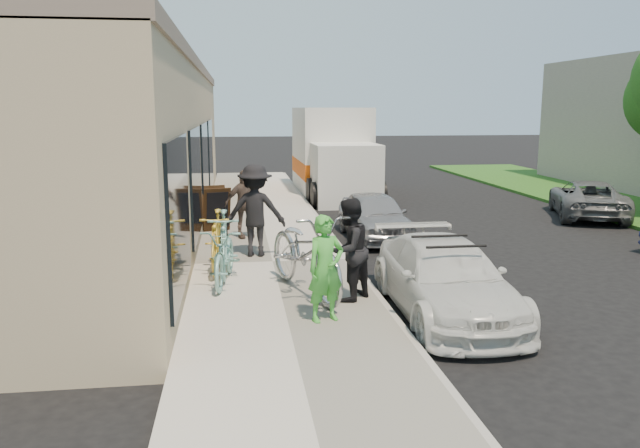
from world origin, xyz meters
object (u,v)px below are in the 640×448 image
woman_rider (326,269)px  cruiser_bike_a (224,243)px  sandwich_board (215,208)px  sedan_white (445,279)px  tandem_bike (306,252)px  moving_truck (333,156)px  sedan_silver (375,216)px  man_standing (349,250)px  cruiser_bike_c (217,241)px  bike_rack (224,232)px  far_car_gray (588,199)px  cruiser_bike_b (225,255)px  bystander_a (255,210)px  bystander_b (244,204)px

woman_rider → cruiser_bike_a: woman_rider is taller
sandwich_board → sedan_white: 7.33m
tandem_bike → woman_rider: size_ratio=1.71×
moving_truck → tandem_bike: moving_truck is taller
sedan_silver → man_standing: bearing=-109.0°
cruiser_bike_a → cruiser_bike_c: size_ratio=1.03×
bike_rack → cruiser_bike_c: cruiser_bike_c is taller
far_car_gray → woman_rider: bearing=64.0°
moving_truck → far_car_gray: 8.67m
moving_truck → woman_rider: 14.03m
far_car_gray → cruiser_bike_b: cruiser_bike_b is taller
sedan_silver → cruiser_bike_c: cruiser_bike_c is taller
sedan_white → sedan_silver: 5.59m
sandwich_board → bystander_a: bystander_a is taller
far_car_gray → cruiser_bike_b: size_ratio=2.05×
sedan_silver → far_car_gray: size_ratio=0.86×
bike_rack → moving_truck: 10.81m
tandem_bike → cruiser_bike_c: 2.20m
woman_rider → man_standing: (0.49, 0.91, 0.05)m
sandwich_board → bike_rack: bearing=-100.3°
far_car_gray → bystander_a: (-9.59, -4.08, 0.54)m
moving_truck → cruiser_bike_a: moving_truck is taller
cruiser_bike_b → bystander_b: bearing=91.2°
cruiser_bike_c → cruiser_bike_b: bearing=-75.7°
cruiser_bike_b → bystander_a: (0.58, 1.92, 0.43)m
sedan_white → moving_truck: size_ratio=0.61×
bike_rack → tandem_bike: size_ratio=0.37×
sedan_silver → bystander_b: size_ratio=2.10×
man_standing → cruiser_bike_a: 2.65m
far_car_gray → woman_rider: woman_rider is taller
tandem_bike → cruiser_bike_a: size_ratio=1.38×
cruiser_bike_a → cruiser_bike_b: 0.57m
man_standing → sedan_white: bearing=116.9°
tandem_bike → cruiser_bike_a: 1.90m
bike_rack → woman_rider: 4.00m
sedan_silver → far_car_gray: 7.02m
cruiser_bike_c → bystander_b: size_ratio=1.16×
sandwich_board → far_car_gray: size_ratio=0.28×
far_car_gray → cruiser_bike_c: bearing=47.6°
far_car_gray → cruiser_bike_a: (-10.20, -5.43, 0.18)m
sedan_white → sedan_silver: bearing=88.5°
far_car_gray → cruiser_bike_a: bearing=49.1°
tandem_bike → man_standing: bearing=-52.6°
man_standing → bystander_a: size_ratio=0.86×
bystander_a → bike_rack: bearing=36.1°
sedan_white → bystander_a: size_ratio=2.10×
bike_rack → bystander_a: size_ratio=0.51×
sedan_white → man_standing: (-1.39, 0.47, 0.39)m
sedan_white → tandem_bike: (-2.01, 0.90, 0.27)m
bike_rack → cruiser_bike_a: 1.01m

